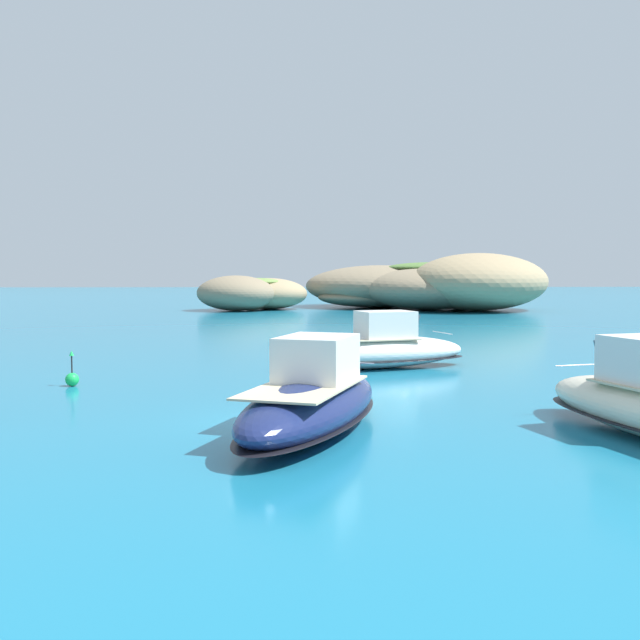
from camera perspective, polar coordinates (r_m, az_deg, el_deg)
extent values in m
plane|color=#197093|center=(23.95, -3.76, -7.76)|extent=(400.00, 400.00, 0.00)
ellipsoid|color=#84755B|center=(99.10, 4.60, 1.81)|extent=(22.95, 22.40, 2.83)
ellipsoid|color=#9E8966|center=(92.57, 12.09, 2.88)|extent=(24.17, 25.27, 6.98)
ellipsoid|color=#84755B|center=(98.83, 4.61, 2.60)|extent=(27.58, 27.64, 5.57)
ellipsoid|color=#84755B|center=(93.54, 8.39, 2.40)|extent=(22.24, 23.61, 5.22)
ellipsoid|color=#84755B|center=(94.81, 10.56, 2.32)|extent=(12.90, 13.59, 4.98)
ellipsoid|color=#756651|center=(94.44, 8.69, 1.73)|extent=(8.93, 10.32, 3.00)
ellipsoid|color=#517538|center=(96.91, 8.95, 3.98)|extent=(12.85, 11.68, 1.45)
ellipsoid|color=#756651|center=(94.58, -3.61, 1.71)|extent=(7.92, 8.16, 2.81)
ellipsoid|color=#9E8966|center=(90.37, -5.35, 1.70)|extent=(6.58, 6.60, 3.11)
ellipsoid|color=#84755B|center=(90.37, -6.47, 2.06)|extent=(13.08, 12.87, 4.27)
ellipsoid|color=#9E8966|center=(93.42, -4.02, 2.03)|extent=(10.70, 9.96, 3.93)
ellipsoid|color=#84755B|center=(92.76, -3.98, 1.95)|extent=(5.85, 4.91, 3.71)
ellipsoid|color=olive|center=(92.55, -5.27, 2.94)|extent=(7.52, 6.84, 0.97)
cube|color=#2D4756|center=(24.55, 22.15, -2.22)|extent=(1.88, 0.78, 0.71)
cylinder|color=silver|center=(26.11, 19.47, -3.26)|extent=(1.95, 0.56, 0.04)
ellipsoid|color=navy|center=(22.02, -0.64, -6.64)|extent=(5.89, 9.89, 1.61)
ellipsoid|color=black|center=(22.09, -0.64, -7.56)|extent=(6.00, 10.09, 0.19)
cube|color=#C6B793|center=(21.24, -1.24, -5.15)|extent=(4.04, 5.73, 0.06)
cube|color=silver|center=(22.26, -0.26, -2.93)|extent=(2.77, 3.17, 1.33)
cube|color=#2D4756|center=(23.53, 0.75, -2.25)|extent=(1.84, 0.90, 0.70)
cylinder|color=silver|center=(25.39, 1.98, -3.27)|extent=(1.89, 0.71, 0.04)
ellipsoid|color=white|center=(36.74, 4.36, -2.47)|extent=(9.79, 5.53, 1.60)
ellipsoid|color=black|center=(36.78, 4.36, -3.03)|extent=(9.99, 5.64, 0.19)
cube|color=#C6B793|center=(36.39, 3.35, -1.46)|extent=(5.64, 3.85, 0.06)
cube|color=silver|center=(36.81, 5.04, -0.33)|extent=(3.10, 2.68, 1.31)
cube|color=#2D4756|center=(37.38, 6.89, -0.08)|extent=(0.84, 1.83, 0.70)
cylinder|color=silver|center=(38.30, 9.37, -0.97)|extent=(0.63, 1.89, 0.04)
sphere|color=green|center=(32.68, -18.48, -4.35)|extent=(0.56, 0.56, 0.56)
cylinder|color=black|center=(32.62, -18.50, -3.48)|extent=(0.06, 0.06, 1.00)
cone|color=green|center=(32.55, -18.52, -2.43)|extent=(0.20, 0.20, 0.20)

